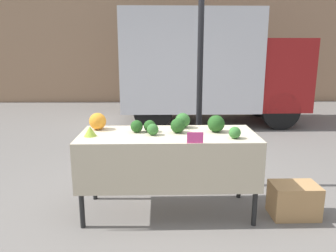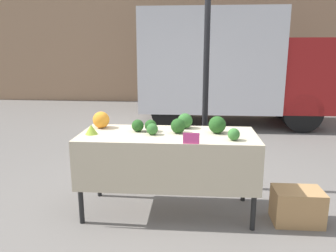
% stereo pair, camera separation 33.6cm
% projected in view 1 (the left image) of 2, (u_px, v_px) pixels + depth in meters
% --- Properties ---
extents(ground_plane, '(40.00, 40.00, 0.00)m').
position_uv_depth(ground_plane, '(168.00, 211.00, 3.57)').
color(ground_plane, slate).
extents(building_facade, '(16.00, 0.60, 6.62)m').
position_uv_depth(building_facade, '(162.00, 0.00, 10.72)').
color(building_facade, '#9E7A5B').
rests_on(building_facade, ground_plane).
extents(tent_pole, '(0.07, 0.07, 2.41)m').
position_uv_depth(tent_pole, '(199.00, 93.00, 3.98)').
color(tent_pole, black).
rests_on(tent_pole, ground_plane).
extents(parked_truck, '(4.17, 1.90, 2.58)m').
position_uv_depth(parked_truck, '(206.00, 65.00, 7.69)').
color(parked_truck, silver).
rests_on(parked_truck, ground_plane).
extents(market_table, '(1.82, 0.76, 0.87)m').
position_uv_depth(market_table, '(168.00, 146.00, 3.34)').
color(market_table, beige).
rests_on(market_table, ground_plane).
extents(orange_cauliflower, '(0.18, 0.18, 0.18)m').
position_uv_depth(orange_cauliflower, '(98.00, 121.00, 3.53)').
color(orange_cauliflower, orange).
rests_on(orange_cauliflower, market_table).
extents(romanesco_head, '(0.13, 0.13, 0.10)m').
position_uv_depth(romanesco_head, '(90.00, 131.00, 3.26)').
color(romanesco_head, '#93B238').
rests_on(romanesco_head, market_table).
extents(broccoli_head_0, '(0.18, 0.18, 0.18)m').
position_uv_depth(broccoli_head_0, '(216.00, 124.00, 3.43)').
color(broccoli_head_0, '#23511E').
rests_on(broccoli_head_0, market_table).
extents(broccoli_head_1, '(0.17, 0.17, 0.17)m').
position_uv_depth(broccoli_head_1, '(183.00, 120.00, 3.62)').
color(broccoli_head_1, '#336B2D').
rests_on(broccoli_head_1, market_table).
extents(broccoli_head_2, '(0.12, 0.12, 0.12)m').
position_uv_depth(broccoli_head_2, '(153.00, 129.00, 3.30)').
color(broccoli_head_2, '#336B2D').
rests_on(broccoli_head_2, market_table).
extents(broccoli_head_3, '(0.15, 0.15, 0.15)m').
position_uv_depth(broccoli_head_3, '(178.00, 126.00, 3.39)').
color(broccoli_head_3, '#23511E').
rests_on(broccoli_head_3, market_table).
extents(broccoli_head_4, '(0.12, 0.12, 0.12)m').
position_uv_depth(broccoli_head_4, '(235.00, 133.00, 3.18)').
color(broccoli_head_4, '#387533').
rests_on(broccoli_head_4, market_table).
extents(broccoli_head_5, '(0.13, 0.13, 0.13)m').
position_uv_depth(broccoli_head_5, '(150.00, 126.00, 3.44)').
color(broccoli_head_5, '#23511E').
rests_on(broccoli_head_5, market_table).
extents(broccoli_head_6, '(0.13, 0.13, 0.13)m').
position_uv_depth(broccoli_head_6, '(137.00, 126.00, 3.42)').
color(broccoli_head_6, '#23511E').
rests_on(broccoli_head_6, market_table).
extents(price_sign, '(0.15, 0.01, 0.10)m').
position_uv_depth(price_sign, '(195.00, 138.00, 3.02)').
color(price_sign, '#EF4793').
rests_on(price_sign, market_table).
extents(produce_crate, '(0.48, 0.33, 0.35)m').
position_uv_depth(produce_crate, '(294.00, 200.00, 3.43)').
color(produce_crate, tan).
rests_on(produce_crate, ground_plane).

